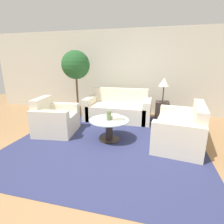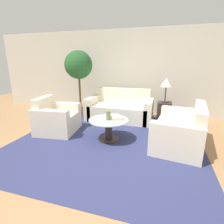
% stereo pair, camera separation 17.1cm
% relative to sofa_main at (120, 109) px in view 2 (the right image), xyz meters
% --- Properties ---
extents(ground_plane, '(14.00, 14.00, 0.00)m').
position_rel_sofa_main_xyz_m(ground_plane, '(0.25, -2.21, -0.29)').
color(ground_plane, '#9E754C').
extents(wall_back, '(10.00, 0.06, 2.60)m').
position_rel_sofa_main_xyz_m(wall_back, '(0.25, 0.85, 1.01)').
color(wall_back, beige).
rests_on(wall_back, ground_plane).
extents(rug, '(3.80, 3.78, 0.01)m').
position_rel_sofa_main_xyz_m(rug, '(0.11, -1.47, -0.28)').
color(rug, navy).
rests_on(rug, ground_plane).
extents(sofa_main, '(1.85, 0.92, 0.86)m').
position_rel_sofa_main_xyz_m(sofa_main, '(0.00, 0.00, 0.00)').
color(sofa_main, beige).
rests_on(sofa_main, ground_plane).
extents(armchair, '(0.95, 1.01, 0.83)m').
position_rel_sofa_main_xyz_m(armchair, '(-1.25, -1.38, 0.00)').
color(armchair, beige).
rests_on(armchair, ground_plane).
extents(loveseat, '(1.07, 1.51, 0.85)m').
position_rel_sofa_main_xyz_m(loveseat, '(1.58, -1.32, 0.00)').
color(loveseat, beige).
rests_on(loveseat, ground_plane).
extents(coffee_table, '(0.84, 0.84, 0.45)m').
position_rel_sofa_main_xyz_m(coffee_table, '(0.11, -1.47, 0.01)').
color(coffee_table, '#332823').
rests_on(coffee_table, ground_plane).
extents(side_table, '(0.36, 0.36, 0.57)m').
position_rel_sofa_main_xyz_m(side_table, '(1.23, 0.01, 0.00)').
color(side_table, '#332823').
rests_on(side_table, ground_plane).
extents(table_lamp, '(0.29, 0.29, 0.65)m').
position_rel_sofa_main_xyz_m(table_lamp, '(1.23, 0.01, 0.80)').
color(table_lamp, '#332823').
rests_on(table_lamp, side_table).
extents(potted_plant, '(0.82, 0.82, 1.95)m').
position_rel_sofa_main_xyz_m(potted_plant, '(-1.30, 0.05, 1.17)').
color(potted_plant, '#93704C').
rests_on(potted_plant, ground_plane).
extents(vase, '(0.10, 0.10, 0.20)m').
position_rel_sofa_main_xyz_m(vase, '(0.11, -1.50, 0.27)').
color(vase, '#6B7A4C').
rests_on(vase, coffee_table).
extents(bowl, '(0.21, 0.21, 0.06)m').
position_rel_sofa_main_xyz_m(bowl, '(0.20, -1.32, 0.20)').
color(bowl, beige).
rests_on(bowl, coffee_table).
extents(book_stack, '(0.27, 0.22, 0.07)m').
position_rel_sofa_main_xyz_m(book_stack, '(0.30, -1.45, 0.20)').
color(book_stack, beige).
rests_on(book_stack, coffee_table).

